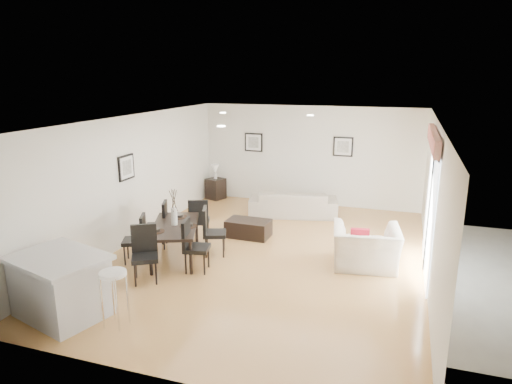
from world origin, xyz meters
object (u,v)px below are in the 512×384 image
(dining_chair_wfar, at_px, (160,222))
(coffee_table, at_px, (248,228))
(kitchen_island, at_px, (61,286))
(sofa, at_px, (293,203))
(dining_chair_wnear, at_px, (138,236))
(dining_chair_head, at_px, (145,250))
(bar_stool, at_px, (113,280))
(side_table, at_px, (216,189))
(dining_chair_efar, at_px, (210,229))
(armchair, at_px, (366,248))
(dining_chair_enear, at_px, (192,243))
(dining_chair_foot, at_px, (199,218))
(dining_table, at_px, (175,228))

(dining_chair_wfar, height_order, coffee_table, dining_chair_wfar)
(dining_chair_wfar, xyz_separation_m, kitchen_island, (0.01, -2.94, -0.06))
(sofa, distance_m, dining_chair_wnear, 4.37)
(dining_chair_wfar, relative_size, dining_chair_head, 0.98)
(dining_chair_head, relative_size, kitchen_island, 0.62)
(dining_chair_wnear, bearing_deg, bar_stool, 1.06)
(side_table, bearing_deg, dining_chair_efar, -68.12)
(kitchen_island, bearing_deg, sofa, 86.61)
(armchair, height_order, dining_chair_enear, dining_chair_enear)
(dining_chair_wnear, height_order, dining_chair_foot, dining_chair_foot)
(side_table, bearing_deg, armchair, -38.12)
(dining_chair_efar, distance_m, side_table, 4.24)
(armchair, bearing_deg, dining_chair_enear, 12.49)
(dining_chair_head, bearing_deg, dining_table, 56.63)
(bar_stool, bearing_deg, dining_chair_head, 105.64)
(coffee_table, bearing_deg, bar_stool, -96.52)
(bar_stool, bearing_deg, dining_chair_enear, 84.17)
(dining_chair_wnear, height_order, side_table, dining_chair_wnear)
(dining_chair_wfar, relative_size, coffee_table, 1.02)
(dining_chair_head, bearing_deg, side_table, 69.18)
(side_table, xyz_separation_m, kitchen_island, (0.43, -6.80, 0.18))
(dining_chair_wnear, distance_m, bar_stool, 2.33)
(dining_chair_wfar, distance_m, dining_chair_efar, 1.17)
(dining_chair_enear, distance_m, coffee_table, 2.09)
(armchair, distance_m, dining_chair_efar, 3.02)
(dining_chair_efar, bearing_deg, dining_chair_foot, 20.41)
(dining_chair_efar, distance_m, bar_stool, 2.89)
(dining_table, xyz_separation_m, dining_chair_efar, (0.58, 0.38, -0.07))
(kitchen_island, bearing_deg, coffee_table, 85.59)
(side_table, relative_size, kitchen_island, 0.37)
(dining_chair_efar, height_order, dining_chair_foot, dining_chair_efar)
(dining_chair_wnear, xyz_separation_m, dining_chair_enear, (1.16, -0.05, 0.02))
(coffee_table, relative_size, side_table, 1.60)
(armchair, distance_m, dining_chair_wfar, 4.17)
(armchair, xyz_separation_m, side_table, (-4.57, 3.59, -0.09))
(dining_table, height_order, coffee_table, dining_table)
(dining_chair_wfar, height_order, dining_chair_head, dining_chair_head)
(kitchen_island, bearing_deg, dining_table, 93.14)
(dining_chair_head, distance_m, coffee_table, 2.83)
(dining_chair_wfar, height_order, side_table, dining_chair_wfar)
(dining_chair_wnear, height_order, coffee_table, dining_chair_wnear)
(coffee_table, bearing_deg, dining_chair_head, -109.16)
(sofa, xyz_separation_m, dining_table, (-1.52, -3.44, 0.29))
(sofa, relative_size, coffee_table, 2.33)
(kitchen_island, bearing_deg, dining_chair_wnear, 106.45)
(dining_chair_efar, xyz_separation_m, dining_chair_head, (-0.63, -1.41, 0.01))
(dining_chair_wnear, height_order, bar_stool, dining_chair_wnear)
(dining_chair_head, bearing_deg, coffee_table, 38.28)
(dining_table, height_order, dining_chair_wfar, dining_chair_wfar)
(dining_chair_wnear, xyz_separation_m, kitchen_island, (0.02, -2.12, -0.04))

